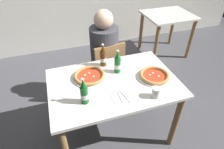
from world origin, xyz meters
name	(u,v)px	position (x,y,z in m)	size (l,w,h in m)	color
ground_plane	(113,131)	(0.00, 0.00, 0.00)	(8.00, 8.00, 0.00)	#4C4C51
dining_table_main	(114,91)	(0.00, 0.00, 0.64)	(1.20, 0.80, 0.75)	silver
chair_behind_table	(107,67)	(0.11, 0.61, 0.48)	(0.45, 0.45, 0.85)	olive
diner_seated	(105,59)	(0.10, 0.66, 0.58)	(0.34, 0.34, 1.21)	#2D3342
dining_table_background	(167,23)	(1.46, 1.42, 0.59)	(0.80, 0.70, 0.75)	silver
pizza_margherita_near	(154,76)	(0.39, -0.06, 0.77)	(0.31, 0.31, 0.04)	white
pizza_marinara_far	(90,76)	(-0.20, 0.13, 0.77)	(0.33, 0.33, 0.04)	white
beer_bottle_left	(84,93)	(-0.31, -0.18, 0.85)	(0.07, 0.07, 0.25)	#14591E
beer_bottle_center	(103,57)	(-0.01, 0.30, 0.85)	(0.07, 0.07, 0.25)	#512D0F
beer_bottle_right	(118,63)	(0.09, 0.14, 0.85)	(0.07, 0.07, 0.25)	#196B2D
napkin_with_cutlery	(122,96)	(0.01, -0.21, 0.75)	(0.19, 0.19, 0.01)	white
paper_cup	(156,92)	(0.28, -0.30, 0.80)	(0.07, 0.07, 0.10)	white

